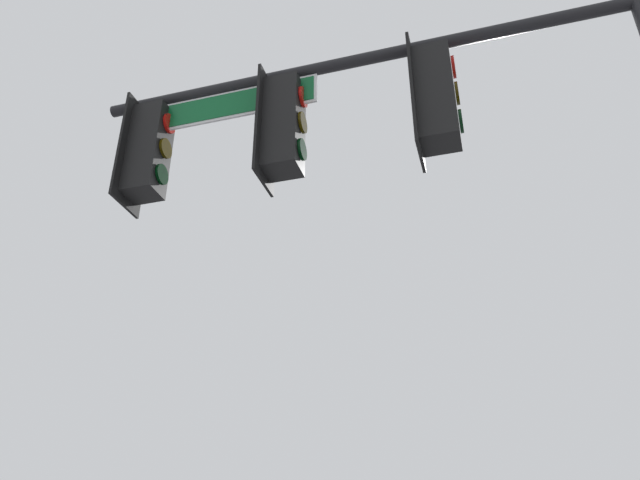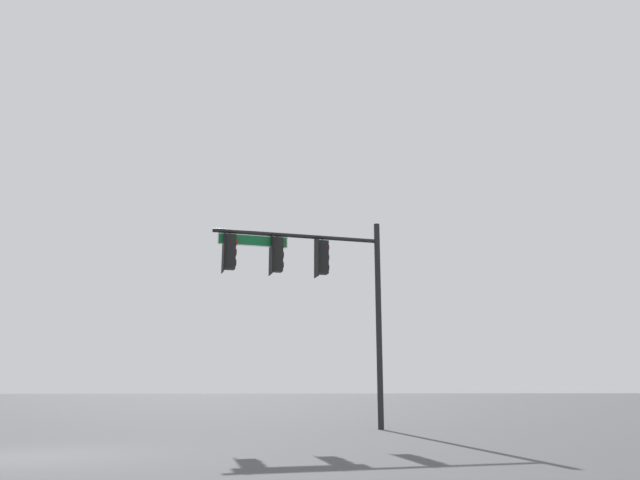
{
  "view_description": "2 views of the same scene",
  "coord_description": "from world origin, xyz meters",
  "views": [
    {
      "loc": [
        -7.62,
        -2.13,
        1.45
      ],
      "look_at": [
        -5.23,
        -7.88,
        4.82
      ],
      "focal_mm": 35.0,
      "sensor_mm": 36.0,
      "label": 1
    },
    {
      "loc": [
        -3.47,
        12.9,
        1.22
      ],
      "look_at": [
        -6.58,
        -5.32,
        5.67
      ],
      "focal_mm": 35.0,
      "sensor_mm": 36.0,
      "label": 2
    }
  ],
  "objects": [
    {
      "name": "signal_pole_near",
      "position": [
        -6.41,
        -6.67,
        4.91
      ],
      "size": [
        5.58,
        0.92,
        6.7
      ],
      "color": "black",
      "rests_on": "ground_plane"
    }
  ]
}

